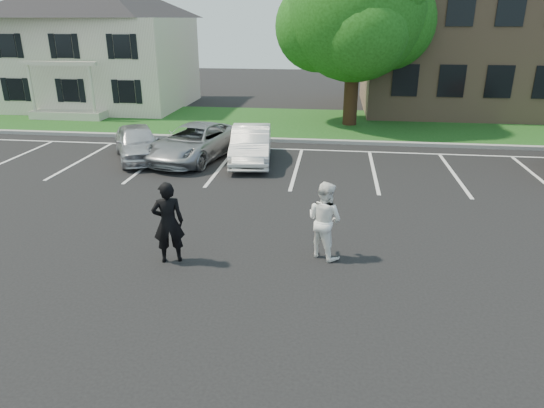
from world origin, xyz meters
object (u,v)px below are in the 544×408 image
object	(u,v)px
man_black_suit	(168,222)
tree	(357,14)
man_white_shirt	(324,220)
car_silver_minivan	(195,142)
car_silver_west	(138,142)
house	(99,42)
car_white_sedan	(251,144)

from	to	relation	value
man_black_suit	tree	bearing A→B (deg)	-125.53
man_black_suit	man_white_shirt	world-z (taller)	man_black_suit
tree	car_silver_minivan	world-z (taller)	tree
man_black_suit	car_silver_west	size ratio (longest dim) A/B	0.49
man_black_suit	car_silver_west	world-z (taller)	man_black_suit
tree	man_white_shirt	world-z (taller)	tree
house	tree	distance (m)	15.73
house	car_silver_west	bearing A→B (deg)	-59.59
man_white_shirt	car_white_sedan	world-z (taller)	man_white_shirt
house	tree	size ratio (longest dim) A/B	1.17
man_white_shirt	car_silver_minivan	distance (m)	9.32
man_white_shirt	house	bearing A→B (deg)	-16.62
house	man_black_suit	distance (m)	22.56
tree	man_white_shirt	distance (m)	15.62
house	car_white_sedan	bearing A→B (deg)	-45.33
tree	man_black_suit	bearing A→B (deg)	-105.66
house	car_silver_minivan	size ratio (longest dim) A/B	2.14
man_black_suit	man_white_shirt	bearing A→B (deg)	171.61
car_silver_minivan	car_silver_west	bearing A→B (deg)	-158.21
car_silver_minivan	car_white_sedan	size ratio (longest dim) A/B	1.17
man_white_shirt	car_silver_west	world-z (taller)	man_white_shirt
tree	man_black_suit	xyz separation A→B (m)	(-4.38, -15.64, -4.40)
man_white_shirt	car_silver_west	size ratio (longest dim) A/B	0.46
house	man_white_shirt	world-z (taller)	house
car_silver_west	car_silver_minivan	distance (m)	2.22
car_white_sedan	car_silver_minivan	bearing A→B (deg)	170.52
man_black_suit	car_silver_minivan	xyz separation A→B (m)	(-1.81, 8.40, -0.28)
tree	car_silver_west	xyz separation A→B (m)	(-8.39, -7.54, -4.69)
man_black_suit	car_silver_minivan	world-z (taller)	man_black_suit
car_white_sedan	tree	bearing A→B (deg)	54.98
tree	car_white_sedan	world-z (taller)	tree
man_black_suit	car_silver_west	bearing A→B (deg)	-83.56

